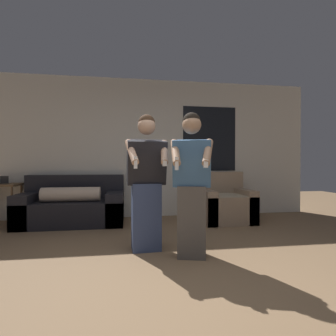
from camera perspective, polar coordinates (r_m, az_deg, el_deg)
ground_plane at (r=2.35m, az=1.63°, el=-25.09°), size 14.00×14.00×0.00m
wall_back at (r=5.22m, az=-4.27°, el=4.37°), size 6.61×0.07×2.70m
couch at (r=4.86m, az=-19.93°, el=-7.89°), size 1.72×0.89×0.83m
armchair at (r=4.90m, az=12.12°, el=-7.67°), size 0.90×0.84×0.88m
side_table at (r=5.35m, az=-32.07°, el=-4.09°), size 0.48×0.47×0.85m
person_left at (r=3.13m, az=-4.73°, el=-3.24°), size 0.52×0.52×1.62m
person_right at (r=2.90m, az=5.16°, el=-3.58°), size 0.49×0.56×1.60m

